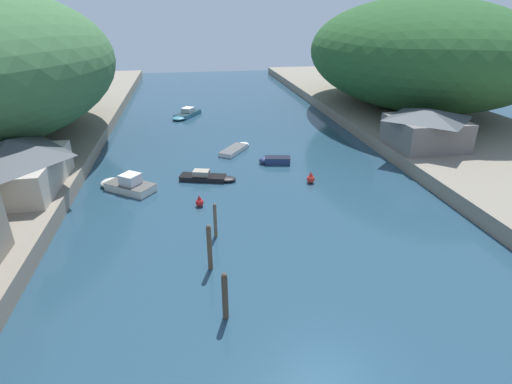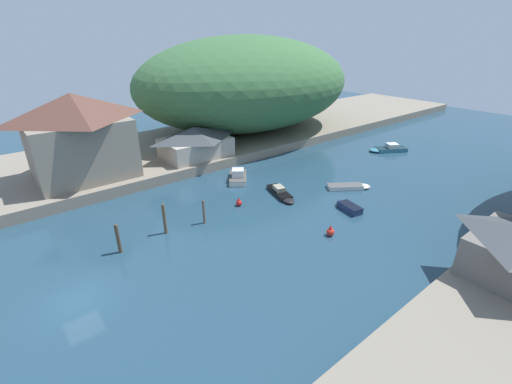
% 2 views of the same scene
% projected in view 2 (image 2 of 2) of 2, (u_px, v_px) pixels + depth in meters
% --- Properties ---
extents(water_surface, '(130.00, 130.00, 0.00)m').
position_uv_depth(water_surface, '(344.00, 192.00, 41.33)').
color(water_surface, '#234256').
rests_on(water_surface, ground).
extents(left_bank, '(22.00, 120.00, 1.37)m').
position_uv_depth(left_bank, '(223.00, 139.00, 59.78)').
color(left_bank, gray).
rests_on(left_bank, ground).
extents(hillside_left, '(28.90, 40.46, 15.99)m').
position_uv_depth(hillside_left, '(247.00, 84.00, 60.43)').
color(hillside_left, '#3D6B3D').
rests_on(hillside_left, left_bank).
extents(waterfront_building, '(10.06, 11.67, 9.96)m').
position_uv_depth(waterfront_building, '(78.00, 135.00, 40.37)').
color(waterfront_building, gray).
rests_on(waterfront_building, left_bank).
extents(boathouse_shed, '(7.02, 9.79, 4.21)m').
position_uv_depth(boathouse_shed, '(195.00, 141.00, 48.35)').
color(boathouse_shed, '#B2A899').
rests_on(boathouse_shed, left_bank).
extents(boat_moored_right, '(4.84, 6.32, 1.23)m').
position_uv_depth(boat_moored_right, '(387.00, 149.00, 55.50)').
color(boat_moored_right, teal).
rests_on(boat_moored_right, water_surface).
extents(boat_cabin_cruiser, '(5.51, 2.85, 0.96)m').
position_uv_depth(boat_cabin_cruiser, '(281.00, 194.00, 40.13)').
color(boat_cabin_cruiser, black).
rests_on(boat_cabin_cruiser, water_surface).
extents(boat_yellow_tender, '(3.44, 1.84, 0.71)m').
position_uv_depth(boat_yellow_tender, '(348.00, 206.00, 37.01)').
color(boat_yellow_tender, navy).
rests_on(boat_yellow_tender, water_surface).
extents(boat_small_dinghy, '(5.58, 4.92, 1.59)m').
position_uv_depth(boat_small_dinghy, '(238.00, 175.00, 44.80)').
color(boat_small_dinghy, silver).
rests_on(boat_small_dinghy, water_surface).
extents(boat_navy_launch, '(4.29, 5.21, 0.47)m').
position_uv_depth(boat_navy_launch, '(350.00, 187.00, 42.14)').
color(boat_navy_launch, white).
rests_on(boat_navy_launch, water_surface).
extents(mooring_post_nearest, '(0.32, 0.32, 2.83)m').
position_uv_depth(mooring_post_nearest, '(118.00, 238.00, 29.27)').
color(mooring_post_nearest, '#4C3D2D').
rests_on(mooring_post_nearest, water_surface).
extents(mooring_post_second, '(0.30, 0.30, 3.13)m').
position_uv_depth(mooring_post_second, '(164.00, 219.00, 32.10)').
color(mooring_post_second, brown).
rests_on(mooring_post_second, water_surface).
extents(mooring_post_middle, '(0.25, 0.25, 2.59)m').
position_uv_depth(mooring_post_middle, '(204.00, 211.00, 33.95)').
color(mooring_post_middle, brown).
rests_on(mooring_post_middle, water_surface).
extents(channel_buoy_near, '(0.75, 0.75, 1.13)m').
position_uv_depth(channel_buoy_near, '(330.00, 231.00, 32.16)').
color(channel_buoy_near, red).
rests_on(channel_buoy_near, water_surface).
extents(channel_buoy_far, '(0.66, 0.66, 1.00)m').
position_uv_depth(channel_buoy_far, '(239.00, 203.00, 37.80)').
color(channel_buoy_far, red).
rests_on(channel_buoy_far, water_surface).
extents(person_on_quay, '(0.24, 0.39, 1.69)m').
position_uv_depth(person_on_quay, '(108.00, 173.00, 40.44)').
color(person_on_quay, '#282D3D').
rests_on(person_on_quay, left_bank).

